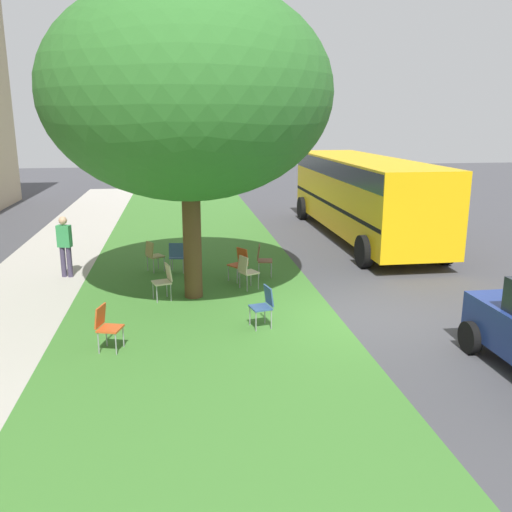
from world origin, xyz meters
name	(u,v)px	position (x,y,z in m)	size (l,w,h in m)	color
ground	(349,317)	(0.00, 0.00, 0.00)	(80.00, 80.00, 0.00)	#424247
grass_verge	(203,325)	(0.00, 3.20, 0.00)	(48.00, 6.00, 0.01)	#3D752D
street_tree	(188,94)	(1.94, 3.33, 4.79)	(6.51, 6.51, 7.20)	brown
chair_0	(262,258)	(3.46, 1.38, 0.52)	(0.47, 0.48, 0.88)	brown
chair_1	(153,254)	(4.37, 4.38, 0.52)	(0.57, 0.57, 0.88)	olive
chair_2	(106,324)	(-1.05, 5.03, 0.52)	(0.52, 0.52, 0.88)	#C64C1E
chair_3	(239,262)	(3.14, 2.05, 0.52)	(0.58, 0.58, 0.88)	#C64C1E
chair_4	(164,279)	(1.81, 4.02, 0.52)	(0.52, 0.52, 0.88)	beige
chair_5	(264,303)	(-0.30, 1.94, 0.52)	(0.50, 0.50, 0.88)	#335184
chair_6	(247,270)	(2.33, 1.97, 0.52)	(0.55, 0.55, 0.88)	beige
chair_7	(177,255)	(4.16, 3.71, 0.52)	(0.48, 0.47, 0.88)	#335184
school_bus	(362,190)	(7.95, -2.96, 1.76)	(10.40, 2.80, 2.88)	yellow
pedestrian_0	(65,244)	(4.17, 6.72, 0.93)	(0.29, 0.40, 1.69)	#3F3851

